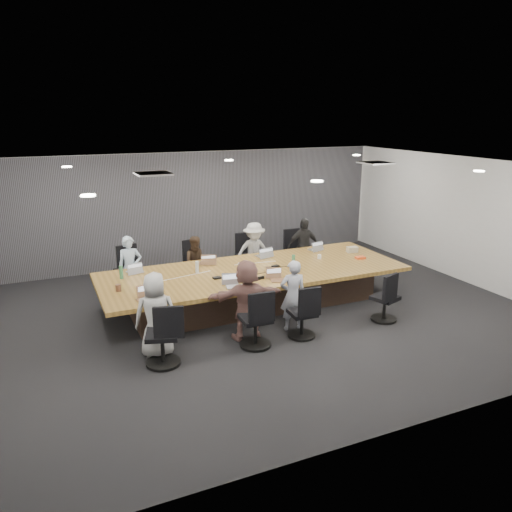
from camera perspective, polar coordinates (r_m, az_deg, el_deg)
name	(u,v)px	position (r m, az deg, el deg)	size (l,w,h in m)	color
floor	(264,313)	(9.69, 0.96, -6.58)	(10.00, 8.00, 0.00)	black
ceiling	(265,167)	(8.99, 1.05, 10.12)	(10.00, 8.00, 0.00)	white
wall_back	(199,207)	(12.89, -6.53, 5.57)	(10.00, 2.80, 0.00)	silver
wall_front	(411,324)	(6.04, 17.30, -7.43)	(10.00, 2.80, 0.00)	silver
wall_right	(467,220)	(12.17, 22.95, 3.76)	(8.00, 2.80, 0.00)	silver
curtain	(200,208)	(12.82, -6.42, 5.51)	(9.80, 0.04, 2.80)	#525259
conference_table	(254,286)	(9.97, -0.23, -3.44)	(6.00, 2.20, 0.74)	#36251C
chair_0	(128,275)	(10.94, -14.42, -2.09)	(0.56, 0.56, 0.83)	black
chair_1	(193,268)	(11.25, -7.26, -1.34)	(0.52, 0.52, 0.78)	black
chair_2	(248,260)	(11.67, -0.91, -0.40)	(0.56, 0.56, 0.84)	black
chair_3	(296,255)	(12.21, 4.58, 0.16)	(0.53, 0.53, 0.78)	black
chair_4	(162,339)	(7.81, -10.68, -9.36)	(0.56, 0.56, 0.84)	black
chair_5	(255,323)	(8.25, -0.08, -7.68)	(0.55, 0.55, 0.82)	black
chair_6	(302,317)	(8.63, 5.28, -6.95)	(0.50, 0.50, 0.74)	black
chair_7	(385,302)	(9.54, 14.50, -5.09)	(0.50, 0.50, 0.74)	black
person_0	(130,268)	(10.54, -14.18, -1.34)	(0.49, 0.32, 1.33)	#A3BAD0
laptop_0	(135,272)	(10.00, -13.65, -1.75)	(0.30, 0.21, 0.02)	#B2B2B7
person_1	(197,263)	(10.87, -6.76, -0.82)	(0.58, 0.45, 1.19)	#35261B
laptop_1	(205,263)	(10.32, -5.88, -0.81)	(0.31, 0.22, 0.02)	#8C6647
person_2	(254,252)	(11.29, -0.22, 0.43)	(0.88, 0.51, 1.37)	#A2A2A2
laptop_2	(264,256)	(10.79, 0.95, 0.03)	(0.35, 0.24, 0.02)	#B2B2B7
person_3	(303,247)	(11.84, 5.41, 1.08)	(0.80, 0.33, 1.36)	black
laptop_3	(315,249)	(11.36, 6.77, 0.75)	(0.30, 0.21, 0.02)	#B2B2B7
person_4	(156,315)	(8.01, -11.37, -6.61)	(0.67, 0.44, 1.37)	#A6A6A6
laptop_4	(148,299)	(8.49, -12.23, -4.88)	(0.34, 0.24, 0.02)	#8C6647
person_5	(247,300)	(8.44, -1.04, -5.00)	(1.30, 0.41, 1.40)	#835953
laptop_5	(235,287)	(8.90, -2.43, -3.53)	(0.30, 0.21, 0.02)	#B2B2B7
person_6	(293,295)	(8.81, 4.22, -4.50)	(0.47, 0.31, 1.29)	#9A9FAF
laptop_6	(279,280)	(9.23, 2.64, -2.79)	(0.30, 0.20, 0.02)	#8C6647
bottle_green_left	(121,272)	(9.64, -15.16, -1.81)	(0.07, 0.07, 0.25)	#3A7F4F
bottle_green_right	(293,261)	(10.08, 4.30, -0.53)	(0.07, 0.07, 0.24)	#3A7F4F
bottle_clear	(197,267)	(9.73, -6.75, -1.25)	(0.07, 0.07, 0.22)	silver
cup_white_far	(240,265)	(9.99, -1.87, -1.07)	(0.08, 0.08, 0.09)	white
cup_white_near	(319,257)	(10.67, 7.25, -0.08)	(0.07, 0.07, 0.09)	white
mug_brown	(118,288)	(9.01, -15.46, -3.53)	(0.10, 0.10, 0.12)	brown
mic_left	(217,278)	(9.37, -4.47, -2.50)	(0.15, 0.10, 0.03)	black
mic_right	(275,266)	(10.05, 2.24, -1.16)	(0.14, 0.10, 0.03)	black
stapler	(261,278)	(9.30, 0.54, -2.51)	(0.14, 0.04, 0.05)	black
canvas_bag	(352,250)	(11.28, 10.93, 0.73)	(0.23, 0.14, 0.12)	#B6AD8F
snack_packet	(360,258)	(10.83, 11.83, -0.18)	(0.20, 0.13, 0.04)	#F0511D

